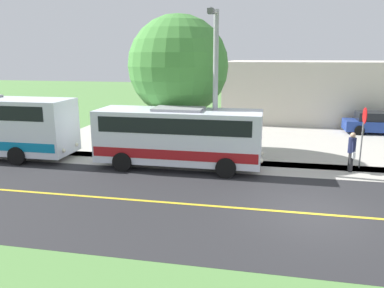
{
  "coord_description": "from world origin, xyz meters",
  "views": [
    {
      "loc": [
        12.56,
        -1.61,
        5.23
      ],
      "look_at": [
        -3.5,
        -4.86,
        1.4
      ],
      "focal_mm": 35.7,
      "sensor_mm": 36.0,
      "label": 1
    }
  ],
  "objects_px": {
    "pedestrian_with_bags": "(352,150)",
    "stop_sign": "(363,127)",
    "shuttle_bus_front": "(179,135)",
    "commercial_building": "(337,90)",
    "tree_curbside": "(178,66)",
    "parked_car_near": "(377,123)",
    "street_light_pole": "(215,83)"
  },
  "relations": [
    {
      "from": "parked_car_near",
      "to": "pedestrian_with_bags",
      "type": "bearing_deg",
      "value": -19.94
    },
    {
      "from": "street_light_pole",
      "to": "pedestrian_with_bags",
      "type": "bearing_deg",
      "value": 94.9
    },
    {
      "from": "parked_car_near",
      "to": "tree_curbside",
      "type": "distance_m",
      "value": 14.86
    },
    {
      "from": "pedestrian_with_bags",
      "to": "tree_curbside",
      "type": "relative_size",
      "value": 0.25
    },
    {
      "from": "street_light_pole",
      "to": "commercial_building",
      "type": "bearing_deg",
      "value": 154.16
    },
    {
      "from": "pedestrian_with_bags",
      "to": "stop_sign",
      "type": "relative_size",
      "value": 0.63
    },
    {
      "from": "pedestrian_with_bags",
      "to": "parked_car_near",
      "type": "relative_size",
      "value": 0.41
    },
    {
      "from": "commercial_building",
      "to": "tree_curbside",
      "type": "bearing_deg",
      "value": -36.44
    },
    {
      "from": "pedestrian_with_bags",
      "to": "parked_car_near",
      "type": "height_order",
      "value": "pedestrian_with_bags"
    },
    {
      "from": "shuttle_bus_front",
      "to": "parked_car_near",
      "type": "distance_m",
      "value": 15.58
    },
    {
      "from": "pedestrian_with_bags",
      "to": "stop_sign",
      "type": "bearing_deg",
      "value": 141.32
    },
    {
      "from": "stop_sign",
      "to": "shuttle_bus_front",
      "type": "bearing_deg",
      "value": -79.3
    },
    {
      "from": "tree_curbside",
      "to": "street_light_pole",
      "type": "bearing_deg",
      "value": 42.54
    },
    {
      "from": "tree_curbside",
      "to": "pedestrian_with_bags",
      "type": "bearing_deg",
      "value": 76.87
    },
    {
      "from": "street_light_pole",
      "to": "parked_car_near",
      "type": "bearing_deg",
      "value": 136.31
    },
    {
      "from": "parked_car_near",
      "to": "tree_curbside",
      "type": "height_order",
      "value": "tree_curbside"
    },
    {
      "from": "parked_car_near",
      "to": "commercial_building",
      "type": "relative_size",
      "value": 0.24
    },
    {
      "from": "street_light_pole",
      "to": "tree_curbside",
      "type": "height_order",
      "value": "tree_curbside"
    },
    {
      "from": "street_light_pole",
      "to": "tree_curbside",
      "type": "xyz_separation_m",
      "value": [
        -2.54,
        -2.33,
        0.66
      ]
    },
    {
      "from": "shuttle_bus_front",
      "to": "stop_sign",
      "type": "distance_m",
      "value": 8.61
    },
    {
      "from": "parked_car_near",
      "to": "shuttle_bus_front",
      "type": "bearing_deg",
      "value": -47.14
    },
    {
      "from": "stop_sign",
      "to": "parked_car_near",
      "type": "xyz_separation_m",
      "value": [
        -8.98,
        2.95,
        -1.28
      ]
    },
    {
      "from": "shuttle_bus_front",
      "to": "pedestrian_with_bags",
      "type": "distance_m",
      "value": 7.96
    },
    {
      "from": "pedestrian_with_bags",
      "to": "street_light_pole",
      "type": "relative_size",
      "value": 0.25
    },
    {
      "from": "shuttle_bus_front",
      "to": "stop_sign",
      "type": "bearing_deg",
      "value": 100.7
    },
    {
      "from": "street_light_pole",
      "to": "shuttle_bus_front",
      "type": "bearing_deg",
      "value": -77.55
    },
    {
      "from": "pedestrian_with_bags",
      "to": "stop_sign",
      "type": "height_order",
      "value": "stop_sign"
    },
    {
      "from": "pedestrian_with_bags",
      "to": "stop_sign",
      "type": "distance_m",
      "value": 1.33
    },
    {
      "from": "shuttle_bus_front",
      "to": "tree_curbside",
      "type": "relative_size",
      "value": 1.07
    },
    {
      "from": "parked_car_near",
      "to": "stop_sign",
      "type": "bearing_deg",
      "value": -18.19
    },
    {
      "from": "stop_sign",
      "to": "parked_car_near",
      "type": "height_order",
      "value": "stop_sign"
    },
    {
      "from": "street_light_pole",
      "to": "parked_car_near",
      "type": "height_order",
      "value": "street_light_pole"
    }
  ]
}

